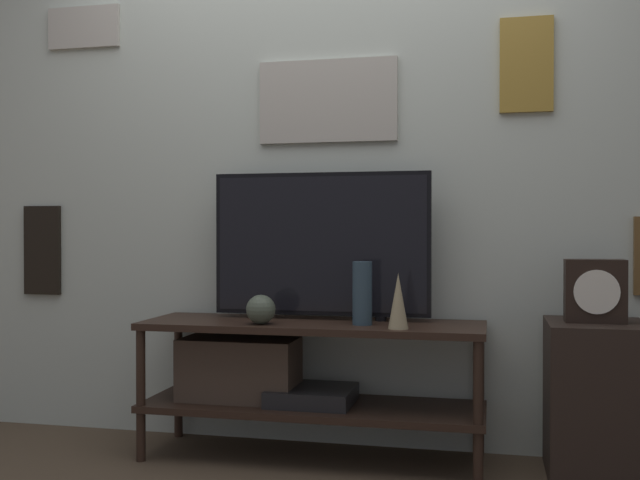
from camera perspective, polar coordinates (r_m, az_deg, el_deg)
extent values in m
plane|color=#4C3D2D|center=(3.14, -1.81, -17.70)|extent=(12.00, 12.00, 0.00)
cube|color=beige|center=(3.53, 0.45, 6.54)|extent=(6.40, 0.06, 2.70)
cube|color=#B2ADA3|center=(3.52, 0.57, 10.55)|extent=(0.65, 0.02, 0.38)
cube|color=#B2BCC6|center=(3.51, 0.55, 10.57)|extent=(0.61, 0.01, 0.35)
cube|color=black|center=(4.05, -20.39, -0.73)|extent=(0.20, 0.02, 0.45)
cube|color=#2D2D33|center=(4.05, -20.44, -0.74)|extent=(0.16, 0.01, 0.41)
cube|color=olive|center=(3.47, 15.45, 12.75)|extent=(0.23, 0.02, 0.41)
cube|color=#BCB299|center=(3.46, 15.46, 12.78)|extent=(0.19, 0.01, 0.38)
cube|color=#B7B2A8|center=(4.06, -17.55, 15.19)|extent=(0.38, 0.02, 0.21)
cube|color=beige|center=(4.05, -17.60, 15.21)|extent=(0.35, 0.01, 0.17)
cube|color=black|center=(3.27, -0.61, -6.52)|extent=(1.48, 0.46, 0.03)
cube|color=black|center=(3.33, -0.61, -12.58)|extent=(1.48, 0.46, 0.03)
cylinder|color=black|center=(3.37, -13.50, -11.20)|extent=(0.04, 0.04, 0.60)
cylinder|color=black|center=(3.03, 11.96, -12.53)|extent=(0.04, 0.04, 0.60)
cylinder|color=black|center=(3.72, -10.74, -10.05)|extent=(0.04, 0.04, 0.60)
cylinder|color=black|center=(3.42, 12.07, -11.01)|extent=(0.04, 0.04, 0.60)
cube|color=black|center=(3.32, -0.61, -11.74)|extent=(0.36, 0.32, 0.07)
cube|color=#47382D|center=(3.39, -6.17, -9.73)|extent=(0.52, 0.25, 0.27)
cylinder|color=black|center=(3.43, -4.33, -5.76)|extent=(0.05, 0.05, 0.02)
cylinder|color=black|center=(3.31, 4.66, -5.99)|extent=(0.05, 0.05, 0.02)
cube|color=black|center=(3.34, 0.08, -0.29)|extent=(0.98, 0.04, 0.64)
cube|color=black|center=(3.32, 0.02, -0.30)|extent=(0.94, 0.01, 0.60)
sphere|color=#4C5647|center=(3.19, -4.53, -5.30)|extent=(0.13, 0.13, 0.13)
cone|color=tan|center=(3.04, 5.98, -4.64)|extent=(0.08, 0.08, 0.23)
cylinder|color=#2D4251|center=(3.16, 3.24, -4.07)|extent=(0.08, 0.08, 0.27)
cube|color=black|center=(3.26, 20.34, -11.35)|extent=(0.39, 0.43, 0.63)
cube|color=black|center=(3.19, 20.22, -3.66)|extent=(0.23, 0.10, 0.25)
cylinder|color=white|center=(3.13, 20.34, -3.74)|extent=(0.17, 0.01, 0.17)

